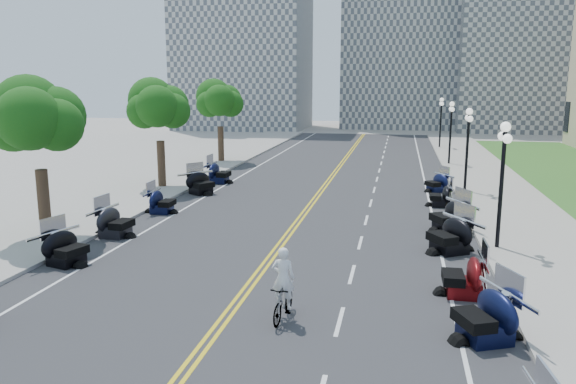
# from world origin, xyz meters

# --- Properties ---
(ground) EXTENTS (160.00, 160.00, 0.00)m
(ground) POSITION_xyz_m (0.00, 0.00, 0.00)
(ground) COLOR gray
(road) EXTENTS (16.00, 90.00, 0.01)m
(road) POSITION_xyz_m (0.00, 10.00, 0.00)
(road) COLOR #333335
(road) RESTS_ON ground
(centerline_yellow_a) EXTENTS (0.12, 90.00, 0.00)m
(centerline_yellow_a) POSITION_xyz_m (-0.12, 10.00, 0.01)
(centerline_yellow_a) COLOR yellow
(centerline_yellow_a) RESTS_ON road
(centerline_yellow_b) EXTENTS (0.12, 90.00, 0.00)m
(centerline_yellow_b) POSITION_xyz_m (0.12, 10.00, 0.01)
(centerline_yellow_b) COLOR yellow
(centerline_yellow_b) RESTS_ON road
(edge_line_north) EXTENTS (0.12, 90.00, 0.00)m
(edge_line_north) POSITION_xyz_m (6.40, 10.00, 0.01)
(edge_line_north) COLOR white
(edge_line_north) RESTS_ON road
(edge_line_south) EXTENTS (0.12, 90.00, 0.00)m
(edge_line_south) POSITION_xyz_m (-6.40, 10.00, 0.01)
(edge_line_south) COLOR white
(edge_line_south) RESTS_ON road
(lane_dash_5) EXTENTS (0.12, 2.00, 0.00)m
(lane_dash_5) POSITION_xyz_m (3.20, -4.00, 0.01)
(lane_dash_5) COLOR white
(lane_dash_5) RESTS_ON road
(lane_dash_6) EXTENTS (0.12, 2.00, 0.00)m
(lane_dash_6) POSITION_xyz_m (3.20, 0.00, 0.01)
(lane_dash_6) COLOR white
(lane_dash_6) RESTS_ON road
(lane_dash_7) EXTENTS (0.12, 2.00, 0.00)m
(lane_dash_7) POSITION_xyz_m (3.20, 4.00, 0.01)
(lane_dash_7) COLOR white
(lane_dash_7) RESTS_ON road
(lane_dash_8) EXTENTS (0.12, 2.00, 0.00)m
(lane_dash_8) POSITION_xyz_m (3.20, 8.00, 0.01)
(lane_dash_8) COLOR white
(lane_dash_8) RESTS_ON road
(lane_dash_9) EXTENTS (0.12, 2.00, 0.00)m
(lane_dash_9) POSITION_xyz_m (3.20, 12.00, 0.01)
(lane_dash_9) COLOR white
(lane_dash_9) RESTS_ON road
(lane_dash_10) EXTENTS (0.12, 2.00, 0.00)m
(lane_dash_10) POSITION_xyz_m (3.20, 16.00, 0.01)
(lane_dash_10) COLOR white
(lane_dash_10) RESTS_ON road
(lane_dash_11) EXTENTS (0.12, 2.00, 0.00)m
(lane_dash_11) POSITION_xyz_m (3.20, 20.00, 0.01)
(lane_dash_11) COLOR white
(lane_dash_11) RESTS_ON road
(lane_dash_12) EXTENTS (0.12, 2.00, 0.00)m
(lane_dash_12) POSITION_xyz_m (3.20, 24.00, 0.01)
(lane_dash_12) COLOR white
(lane_dash_12) RESTS_ON road
(lane_dash_13) EXTENTS (0.12, 2.00, 0.00)m
(lane_dash_13) POSITION_xyz_m (3.20, 28.00, 0.01)
(lane_dash_13) COLOR white
(lane_dash_13) RESTS_ON road
(lane_dash_14) EXTENTS (0.12, 2.00, 0.00)m
(lane_dash_14) POSITION_xyz_m (3.20, 32.00, 0.01)
(lane_dash_14) COLOR white
(lane_dash_14) RESTS_ON road
(lane_dash_15) EXTENTS (0.12, 2.00, 0.00)m
(lane_dash_15) POSITION_xyz_m (3.20, 36.00, 0.01)
(lane_dash_15) COLOR white
(lane_dash_15) RESTS_ON road
(lane_dash_16) EXTENTS (0.12, 2.00, 0.00)m
(lane_dash_16) POSITION_xyz_m (3.20, 40.00, 0.01)
(lane_dash_16) COLOR white
(lane_dash_16) RESTS_ON road
(lane_dash_17) EXTENTS (0.12, 2.00, 0.00)m
(lane_dash_17) POSITION_xyz_m (3.20, 44.00, 0.01)
(lane_dash_17) COLOR white
(lane_dash_17) RESTS_ON road
(lane_dash_18) EXTENTS (0.12, 2.00, 0.00)m
(lane_dash_18) POSITION_xyz_m (3.20, 48.00, 0.01)
(lane_dash_18) COLOR white
(lane_dash_18) RESTS_ON road
(lane_dash_19) EXTENTS (0.12, 2.00, 0.00)m
(lane_dash_19) POSITION_xyz_m (3.20, 52.00, 0.01)
(lane_dash_19) COLOR white
(lane_dash_19) RESTS_ON road
(sidewalk_north) EXTENTS (5.00, 90.00, 0.15)m
(sidewalk_north) POSITION_xyz_m (10.50, 10.00, 0.07)
(sidewalk_north) COLOR #9E9991
(sidewalk_north) RESTS_ON ground
(sidewalk_south) EXTENTS (5.00, 90.00, 0.15)m
(sidewalk_south) POSITION_xyz_m (-10.50, 10.00, 0.07)
(sidewalk_south) COLOR #9E9991
(sidewalk_south) RESTS_ON ground
(distant_block_a) EXTENTS (18.00, 14.00, 26.00)m
(distant_block_a) POSITION_xyz_m (-18.00, 62.00, 13.00)
(distant_block_a) COLOR gray
(distant_block_a) RESTS_ON ground
(distant_block_b) EXTENTS (16.00, 12.00, 30.00)m
(distant_block_b) POSITION_xyz_m (4.00, 68.00, 15.00)
(distant_block_b) COLOR gray
(distant_block_b) RESTS_ON ground
(distant_block_c) EXTENTS (20.00, 14.00, 22.00)m
(distant_block_c) POSITION_xyz_m (22.00, 65.00, 11.00)
(distant_block_c) COLOR gray
(distant_block_c) RESTS_ON ground
(street_lamp_2) EXTENTS (0.50, 1.20, 4.90)m
(street_lamp_2) POSITION_xyz_m (8.60, 4.00, 2.60)
(street_lamp_2) COLOR black
(street_lamp_2) RESTS_ON sidewalk_north
(street_lamp_3) EXTENTS (0.50, 1.20, 4.90)m
(street_lamp_3) POSITION_xyz_m (8.60, 16.00, 2.60)
(street_lamp_3) COLOR black
(street_lamp_3) RESTS_ON sidewalk_north
(street_lamp_4) EXTENTS (0.50, 1.20, 4.90)m
(street_lamp_4) POSITION_xyz_m (8.60, 28.00, 2.60)
(street_lamp_4) COLOR black
(street_lamp_4) RESTS_ON sidewalk_north
(street_lamp_5) EXTENTS (0.50, 1.20, 4.90)m
(street_lamp_5) POSITION_xyz_m (8.60, 40.00, 2.60)
(street_lamp_5) COLOR black
(street_lamp_5) RESTS_ON sidewalk_north
(tree_2) EXTENTS (4.80, 4.80, 9.20)m
(tree_2) POSITION_xyz_m (-10.00, 2.00, 4.75)
(tree_2) COLOR #235619
(tree_2) RESTS_ON sidewalk_south
(tree_3) EXTENTS (4.80, 4.80, 9.20)m
(tree_3) POSITION_xyz_m (-10.00, 14.00, 4.75)
(tree_3) COLOR #235619
(tree_3) RESTS_ON sidewalk_south
(tree_4) EXTENTS (4.80, 4.80, 9.20)m
(tree_4) POSITION_xyz_m (-10.00, 26.00, 4.75)
(tree_4) COLOR #235619
(tree_4) RESTS_ON sidewalk_south
(motorcycle_n_4) EXTENTS (2.86, 2.86, 1.51)m
(motorcycle_n_4) POSITION_xyz_m (6.99, -4.43, 0.76)
(motorcycle_n_4) COLOR black
(motorcycle_n_4) RESTS_ON road
(motorcycle_n_5) EXTENTS (2.05, 2.05, 1.43)m
(motorcycle_n_5) POSITION_xyz_m (6.78, -1.30, 0.71)
(motorcycle_n_5) COLOR #590A0C
(motorcycle_n_5) RESTS_ON road
(motorcycle_n_6) EXTENTS (3.07, 3.07, 1.56)m
(motorcycle_n_6) POSITION_xyz_m (6.71, 3.32, 0.78)
(motorcycle_n_6) COLOR black
(motorcycle_n_6) RESTS_ON road
(motorcycle_n_7) EXTENTS (3.00, 3.00, 1.56)m
(motorcycle_n_7) POSITION_xyz_m (6.97, 6.61, 0.78)
(motorcycle_n_7) COLOR black
(motorcycle_n_7) RESTS_ON road
(motorcycle_n_8) EXTENTS (1.87, 1.87, 1.29)m
(motorcycle_n_8) POSITION_xyz_m (6.93, 11.91, 0.64)
(motorcycle_n_8) COLOR black
(motorcycle_n_8) RESTS_ON road
(motorcycle_n_9) EXTENTS (2.47, 2.47, 1.26)m
(motorcycle_n_9) POSITION_xyz_m (6.96, 16.20, 0.63)
(motorcycle_n_9) COLOR black
(motorcycle_n_9) RESTS_ON road
(motorcycle_s_5) EXTENTS (2.50, 2.50, 1.42)m
(motorcycle_s_5) POSITION_xyz_m (-7.15, -0.99, 0.71)
(motorcycle_s_5) COLOR black
(motorcycle_s_5) RESTS_ON road
(motorcycle_s_6) EXTENTS (2.25, 2.25, 1.46)m
(motorcycle_s_6) POSITION_xyz_m (-7.26, 2.87, 0.73)
(motorcycle_s_6) COLOR black
(motorcycle_s_6) RESTS_ON road
(motorcycle_s_7) EXTENTS (1.93, 1.93, 1.33)m
(motorcycle_s_7) POSITION_xyz_m (-7.16, 7.49, 0.66)
(motorcycle_s_7) COLOR black
(motorcycle_s_7) RESTS_ON road
(motorcycle_s_8) EXTENTS (2.97, 2.97, 1.49)m
(motorcycle_s_8) POSITION_xyz_m (-6.93, 12.66, 0.74)
(motorcycle_s_8) COLOR black
(motorcycle_s_8) RESTS_ON road
(motorcycle_s_9) EXTENTS (2.22, 2.22, 1.52)m
(motorcycle_s_9) POSITION_xyz_m (-7.06, 16.45, 0.76)
(motorcycle_s_9) COLOR black
(motorcycle_s_9) RESTS_ON road
(bicycle) EXTENTS (0.66, 1.81, 1.06)m
(bicycle) POSITION_xyz_m (1.63, -4.19, 0.53)
(bicycle) COLOR #A51414
(bicycle) RESTS_ON road
(cyclist_rider) EXTENTS (0.65, 0.42, 1.77)m
(cyclist_rider) POSITION_xyz_m (1.63, -4.19, 1.95)
(cyclist_rider) COLOR silver
(cyclist_rider) RESTS_ON bicycle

